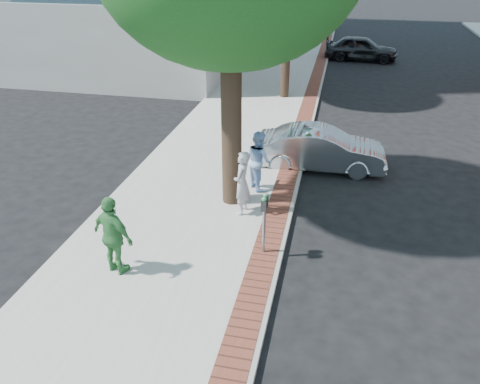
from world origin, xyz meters
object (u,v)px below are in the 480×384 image
(person_officer, at_px, (259,160))
(sedan_silver, at_px, (321,149))
(person_green, at_px, (113,236))
(bg_car, at_px, (361,48))
(parking_meter, at_px, (264,212))
(person_gray, at_px, (242,183))

(person_officer, relative_size, sedan_silver, 0.42)
(person_green, height_order, bg_car, person_green)
(person_officer, bearing_deg, sedan_silver, -76.54)
(bg_car, bearing_deg, sedan_silver, 178.37)
(person_green, bearing_deg, parking_meter, -134.12)
(person_gray, distance_m, bg_car, 19.99)
(person_officer, xyz_separation_m, bg_car, (3.05, 18.23, -0.27))
(parking_meter, distance_m, bg_car, 21.51)
(person_officer, distance_m, sedan_silver, 2.61)
(parking_meter, xyz_separation_m, person_officer, (-0.69, 3.15, -0.21))
(parking_meter, height_order, sedan_silver, parking_meter)
(person_green, relative_size, sedan_silver, 0.45)
(person_gray, xyz_separation_m, person_officer, (0.16, 1.51, -0.01))
(person_gray, xyz_separation_m, person_green, (-2.07, -3.01, 0.04))
(person_gray, bearing_deg, person_green, -30.14)
(person_green, distance_m, bg_car, 23.35)
(sedan_silver, bearing_deg, parking_meter, 167.61)
(person_officer, relative_size, bg_car, 0.40)
(bg_car, bearing_deg, person_officer, 173.83)
(person_officer, height_order, sedan_silver, person_officer)
(person_gray, relative_size, sedan_silver, 0.43)
(person_officer, bearing_deg, person_gray, 136.50)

